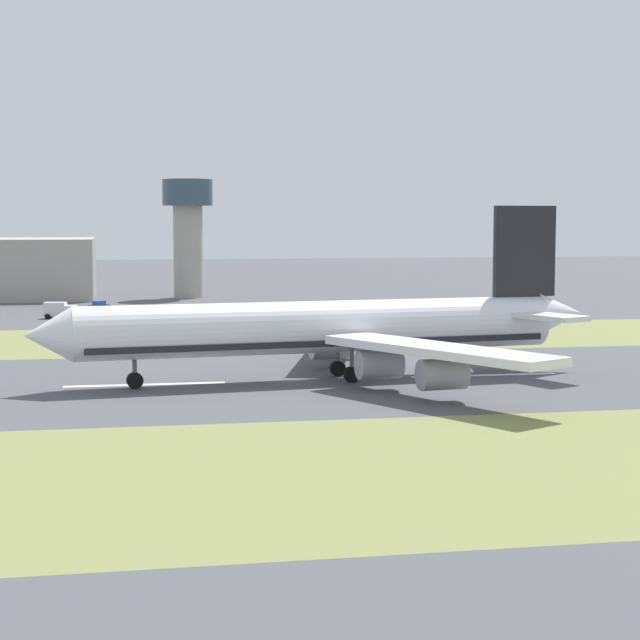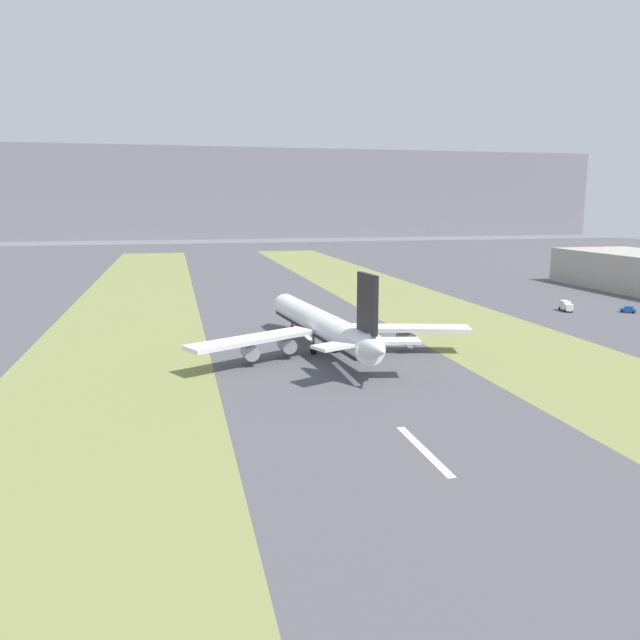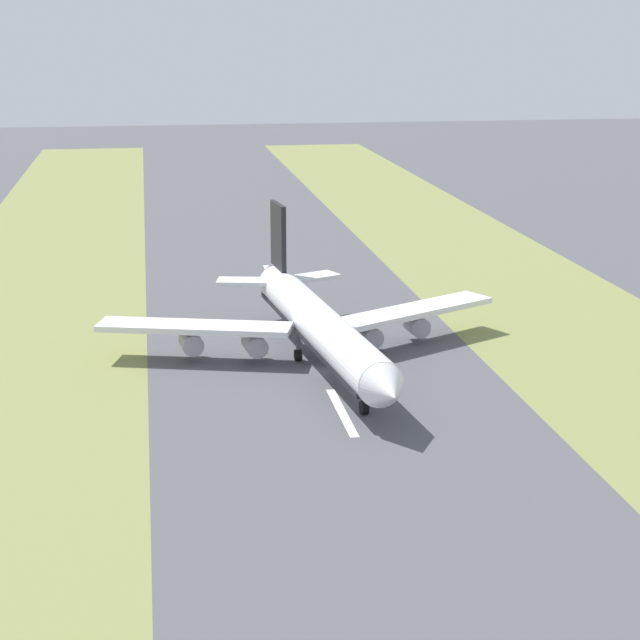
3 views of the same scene
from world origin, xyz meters
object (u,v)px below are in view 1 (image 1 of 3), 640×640
object	(u,v)px
control_tower	(188,225)
apron_car	(99,306)
service_truck	(60,310)
airplane_main_jet	(336,328)

from	to	relation	value
control_tower	apron_car	size ratio (longest dim) A/B	6.41
control_tower	service_truck	distance (m)	60.56
airplane_main_jet	service_truck	xyz separation A→B (m)	(86.05, 35.82, -4.36)
control_tower	service_truck	size ratio (longest dim) A/B	4.46
airplane_main_jet	apron_car	world-z (taller)	airplane_main_jet
apron_car	control_tower	bearing A→B (deg)	-30.65
control_tower	apron_car	xyz separation A→B (m)	(-34.73, 20.58, -16.43)
control_tower	service_truck	xyz separation A→B (m)	(-51.61, 27.46, -15.77)
airplane_main_jet	apron_car	distance (m)	107.04
airplane_main_jet	control_tower	size ratio (longest dim) A/B	2.38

